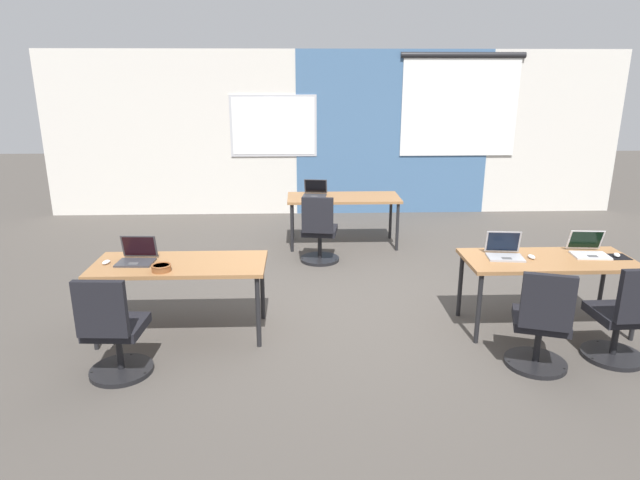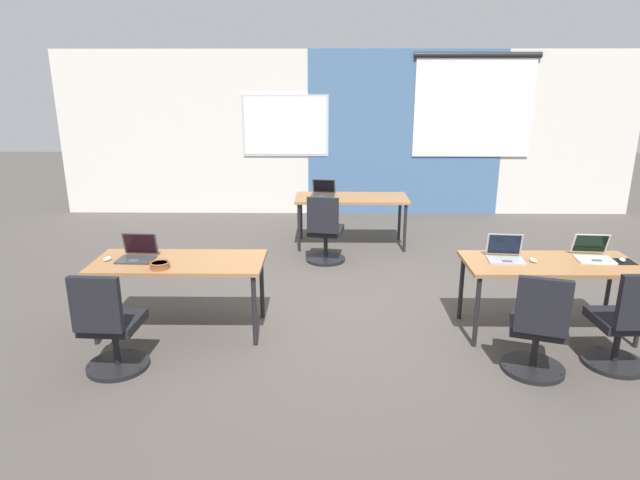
% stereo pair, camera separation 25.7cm
% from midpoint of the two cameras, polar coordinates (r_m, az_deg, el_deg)
% --- Properties ---
extents(ground_plane, '(24.00, 24.00, 0.00)m').
position_cam_midpoint_polar(ground_plane, '(6.01, 2.76, -6.77)').
color(ground_plane, '#47423D').
extents(back_wall_assembly, '(10.00, 0.27, 2.80)m').
position_cam_midpoint_polar(back_wall_assembly, '(9.74, 1.05, 11.04)').
color(back_wall_assembly, silver).
rests_on(back_wall_assembly, ground).
extents(desk_near_left, '(1.60, 0.70, 0.72)m').
position_cam_midpoint_polar(desk_near_left, '(5.34, -15.68, -2.90)').
color(desk_near_left, olive).
rests_on(desk_near_left, ground).
extents(desk_near_right, '(1.60, 0.70, 0.72)m').
position_cam_midpoint_polar(desk_near_right, '(5.64, 21.40, -2.37)').
color(desk_near_right, olive).
rests_on(desk_near_right, ground).
extents(desk_far_center, '(1.60, 0.70, 0.72)m').
position_cam_midpoint_polar(desk_far_center, '(7.89, 1.52, 4.10)').
color(desk_far_center, olive).
rests_on(desk_far_center, ground).
extents(laptop_near_left_end, '(0.35, 0.30, 0.23)m').
position_cam_midpoint_polar(laptop_near_left_end, '(5.45, -19.79, -1.66)').
color(laptop_near_left_end, '#333338').
rests_on(laptop_near_left_end, desk_near_left).
extents(mouse_near_left_end, '(0.08, 0.11, 0.03)m').
position_cam_midpoint_polar(mouse_near_left_end, '(5.50, -22.57, -2.14)').
color(mouse_near_left_end, silver).
rests_on(mouse_near_left_end, desk_near_left).
extents(chair_near_left_end, '(0.52, 0.55, 0.92)m').
position_cam_midpoint_polar(chair_near_left_end, '(4.86, -22.07, -9.21)').
color(chair_near_left_end, black).
rests_on(chair_near_left_end, ground).
extents(laptop_near_right_end, '(0.36, 0.34, 0.22)m').
position_cam_midpoint_polar(laptop_near_right_end, '(5.88, 25.01, -0.94)').
color(laptop_near_right_end, silver).
rests_on(laptop_near_right_end, desk_near_right).
extents(mousepad_near_right_end, '(0.22, 0.19, 0.00)m').
position_cam_midpoint_polar(mousepad_near_right_end, '(5.94, 27.35, -1.57)').
color(mousepad_near_right_end, black).
rests_on(mousepad_near_right_end, desk_near_right).
extents(mouse_near_right_end, '(0.09, 0.11, 0.03)m').
position_cam_midpoint_polar(mouse_near_right_end, '(5.93, 27.37, -1.40)').
color(mouse_near_right_end, silver).
rests_on(mouse_near_right_end, mousepad_near_right_end).
extents(chair_near_right_end, '(0.52, 0.55, 0.92)m').
position_cam_midpoint_polar(chair_near_right_end, '(5.34, 27.76, -7.57)').
color(chair_near_right_end, black).
rests_on(chair_near_right_end, ground).
extents(laptop_near_right_inner, '(0.36, 0.31, 0.23)m').
position_cam_midpoint_polar(laptop_near_right_inner, '(5.52, 17.35, -1.19)').
color(laptop_near_right_inner, '#9E9EA3').
rests_on(laptop_near_right_inner, desk_near_right).
extents(mouse_near_right_inner, '(0.06, 0.10, 0.03)m').
position_cam_midpoint_polar(mouse_near_right_inner, '(5.56, 19.89, -1.65)').
color(mouse_near_right_inner, silver).
rests_on(mouse_near_right_inner, desk_near_right).
extents(chair_near_right_inner, '(0.55, 0.61, 0.92)m').
position_cam_midpoint_polar(chair_near_right_inner, '(4.93, 20.56, -8.63)').
color(chair_near_right_inner, black).
rests_on(chair_near_right_inner, ground).
extents(laptop_far_left, '(0.37, 0.35, 0.23)m').
position_cam_midpoint_polar(laptop_far_left, '(7.92, -1.46, 4.95)').
color(laptop_far_left, '#333338').
rests_on(laptop_far_left, desk_far_center).
extents(chair_far_left, '(0.52, 0.57, 0.92)m').
position_cam_midpoint_polar(chair_far_left, '(7.20, -1.12, 0.51)').
color(chair_far_left, black).
rests_on(chair_far_left, ground).
extents(snack_bowl, '(0.18, 0.18, 0.06)m').
position_cam_midpoint_polar(snack_bowl, '(5.13, -17.54, -2.74)').
color(snack_bowl, brown).
rests_on(snack_bowl, desk_near_left).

